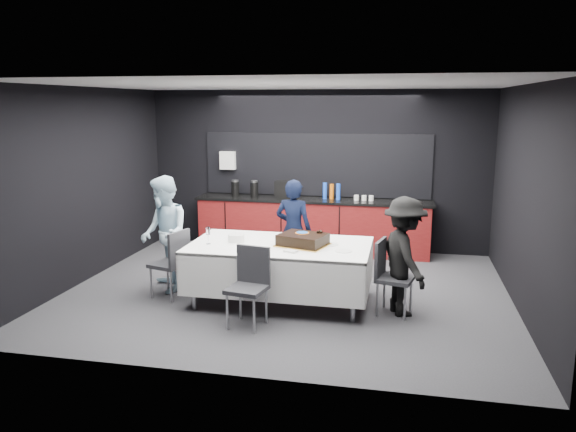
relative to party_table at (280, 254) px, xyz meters
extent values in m
plane|color=#3C3C40|center=(0.00, 0.40, -0.64)|extent=(6.00, 6.00, 0.00)
cube|color=white|center=(0.00, 0.40, 2.16)|extent=(6.00, 5.00, 0.04)
cube|color=black|center=(0.00, 2.90, 0.76)|extent=(6.00, 0.04, 2.80)
cube|color=black|center=(0.00, -2.10, 0.76)|extent=(6.00, 0.04, 2.80)
cube|color=black|center=(-3.00, 0.40, 0.76)|extent=(0.04, 5.00, 2.80)
cube|color=black|center=(3.00, 0.40, 0.76)|extent=(0.04, 5.00, 2.80)
cube|color=#5D0E0F|center=(0.00, 2.60, -0.19)|extent=(4.00, 0.60, 0.90)
cube|color=black|center=(0.00, 2.60, 0.28)|extent=(4.10, 0.64, 0.04)
cube|color=black|center=(0.00, 2.88, 0.86)|extent=(4.00, 0.03, 1.10)
cube|color=white|center=(-1.60, 2.83, 0.91)|extent=(0.28, 0.12, 0.32)
cylinder|color=black|center=(-1.40, 2.60, 0.43)|extent=(0.14, 0.14, 0.26)
cylinder|color=black|center=(-1.05, 2.60, 0.43)|extent=(0.14, 0.14, 0.26)
cube|color=black|center=(-0.50, 2.60, 0.45)|extent=(0.32, 0.24, 0.30)
cylinder|color=blue|center=(0.20, 2.65, 0.44)|extent=(0.07, 0.07, 0.28)
cylinder|color=orange|center=(0.32, 2.65, 0.43)|extent=(0.07, 0.07, 0.26)
cylinder|color=blue|center=(0.44, 2.58, 0.44)|extent=(0.07, 0.07, 0.28)
cylinder|color=white|center=(0.75, 2.60, 0.34)|extent=(0.08, 0.08, 0.09)
cylinder|color=white|center=(0.88, 2.60, 0.34)|extent=(0.08, 0.08, 0.09)
cylinder|color=white|center=(1.00, 2.60, 0.34)|extent=(0.08, 0.08, 0.09)
cylinder|color=#99999E|center=(-1.40, 2.60, 0.57)|extent=(0.12, 0.12, 0.03)
cylinder|color=#99999E|center=(-1.05, 2.60, 0.57)|extent=(0.12, 0.12, 0.03)
cylinder|color=#99999E|center=(-1.00, -0.50, -0.27)|extent=(0.06, 0.06, 0.75)
cylinder|color=#99999E|center=(-1.00, 0.50, -0.27)|extent=(0.06, 0.06, 0.75)
cylinder|color=#99999E|center=(1.00, -0.50, -0.27)|extent=(0.06, 0.06, 0.75)
cylinder|color=#99999E|center=(1.00, 0.50, -0.27)|extent=(0.06, 0.06, 0.75)
cube|color=white|center=(0.00, 0.00, 0.12)|extent=(2.32, 1.32, 0.04)
cube|color=white|center=(0.00, -0.65, -0.15)|extent=(2.32, 0.02, 0.55)
cube|color=white|center=(0.00, 0.65, -0.15)|extent=(2.32, 0.02, 0.55)
cube|color=white|center=(-1.15, 0.00, -0.15)|extent=(0.02, 1.32, 0.55)
cube|color=white|center=(1.15, 0.00, -0.15)|extent=(0.02, 1.32, 0.55)
cube|color=gold|center=(0.30, -0.01, 0.15)|extent=(0.72, 0.64, 0.01)
cube|color=black|center=(0.30, -0.01, 0.21)|extent=(0.66, 0.59, 0.12)
cube|color=black|center=(0.30, -0.01, 0.28)|extent=(0.66, 0.59, 0.01)
cylinder|color=orange|center=(0.28, 0.05, 0.29)|extent=(0.18, 0.18, 0.00)
cylinder|color=blue|center=(0.28, 0.05, 0.29)|extent=(0.15, 0.15, 0.01)
sphere|color=black|center=(0.48, 0.11, 0.31)|extent=(0.04, 0.04, 0.04)
sphere|color=black|center=(0.50, 0.07, 0.31)|extent=(0.04, 0.04, 0.04)
sphere|color=black|center=(0.46, 0.07, 0.31)|extent=(0.04, 0.04, 0.04)
cylinder|color=white|center=(-0.59, 0.00, 0.19)|extent=(0.21, 0.21, 0.10)
cylinder|color=white|center=(-0.37, -0.43, 0.14)|extent=(0.18, 0.18, 0.01)
cylinder|color=white|center=(0.64, 0.10, 0.14)|extent=(0.21, 0.21, 0.01)
cylinder|color=white|center=(0.85, -0.20, 0.14)|extent=(0.21, 0.21, 0.01)
cylinder|color=white|center=(0.10, 0.52, 0.14)|extent=(0.22, 0.22, 0.01)
cube|color=white|center=(0.22, -0.37, 0.15)|extent=(0.19, 0.15, 0.03)
cylinder|color=white|center=(-0.91, -0.19, 0.14)|extent=(0.06, 0.06, 0.00)
cylinder|color=white|center=(-0.91, -0.19, 0.20)|extent=(0.01, 0.01, 0.12)
cylinder|color=white|center=(-0.91, -0.19, 0.31)|extent=(0.05, 0.05, 0.10)
cube|color=#2C2C31|center=(-1.50, -0.12, -0.19)|extent=(0.52, 0.52, 0.05)
cube|color=#2C2C31|center=(-1.32, -0.18, 0.06)|extent=(0.15, 0.41, 0.45)
cylinder|color=#99999E|center=(-1.62, 0.09, -0.42)|extent=(0.03, 0.03, 0.44)
cylinder|color=#99999E|center=(-1.71, -0.24, -0.42)|extent=(0.03, 0.03, 0.44)
cylinder|color=#99999E|center=(-1.29, -0.01, -0.42)|extent=(0.03, 0.03, 0.44)
cylinder|color=#99999E|center=(-1.38, -0.33, -0.42)|extent=(0.03, 0.03, 0.44)
cube|color=#2C2C31|center=(1.48, -0.14, -0.19)|extent=(0.50, 0.50, 0.05)
cube|color=#2C2C31|center=(1.29, -0.10, 0.06)|extent=(0.13, 0.42, 0.45)
cylinder|color=#99999E|center=(1.60, -0.34, -0.42)|extent=(0.03, 0.03, 0.44)
cylinder|color=#99999E|center=(1.68, -0.01, -0.42)|extent=(0.03, 0.03, 0.44)
cylinder|color=#99999E|center=(1.27, -0.27, -0.42)|extent=(0.03, 0.03, 0.44)
cylinder|color=#99999E|center=(1.35, 0.06, -0.42)|extent=(0.03, 0.03, 0.44)
cube|color=#2C2C31|center=(-0.20, -0.89, -0.19)|extent=(0.49, 0.49, 0.05)
cube|color=#2C2C31|center=(-0.16, -0.71, 0.06)|extent=(0.42, 0.11, 0.45)
cylinder|color=#99999E|center=(-0.39, -1.03, -0.42)|extent=(0.03, 0.03, 0.44)
cylinder|color=#99999E|center=(-0.06, -1.09, -0.42)|extent=(0.03, 0.03, 0.44)
cylinder|color=#99999E|center=(-0.33, -0.70, -0.42)|extent=(0.03, 0.03, 0.44)
cylinder|color=#99999E|center=(0.00, -0.76, -0.42)|extent=(0.03, 0.03, 0.44)
imported|color=black|center=(-0.02, 0.98, 0.10)|extent=(0.59, 0.43, 1.49)
imported|color=silver|center=(-1.66, 0.13, 0.16)|extent=(0.94, 0.98, 1.60)
imported|color=black|center=(1.58, -0.11, 0.09)|extent=(0.88, 1.09, 1.47)
camera|label=1|loc=(1.55, -6.86, 1.92)|focal=35.00mm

